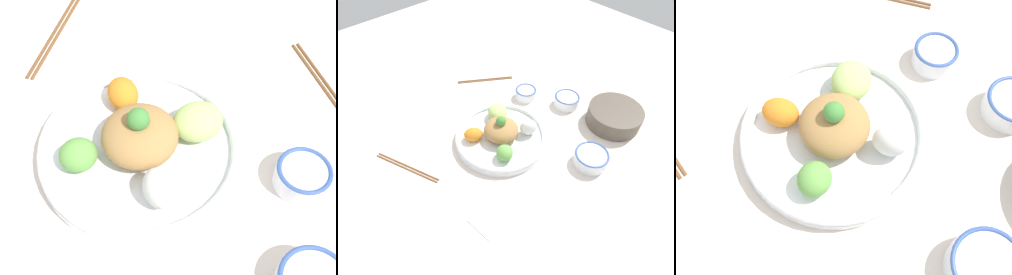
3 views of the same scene
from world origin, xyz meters
The scene contains 10 objects.
ground_plane centered at (0.00, 0.00, 0.00)m, with size 2.40×2.40×0.00m, color silver.
salad_platter centered at (0.00, 0.02, 0.03)m, with size 0.32×0.32×0.11m.
sauce_bowl_red centered at (0.32, -0.02, 0.02)m, with size 0.10×0.10×0.04m.
rice_bowl_blue centered at (0.15, -0.26, 0.03)m, with size 0.11×0.11×0.05m.
sauce_bowl_dark centered at (0.23, 0.12, 0.02)m, with size 0.08×0.08×0.04m.
side_serving_bowl centered at (0.36, -0.21, 0.04)m, with size 0.20×0.20×0.07m.
chopsticks_pair_near centered at (-0.31, 0.13, 0.00)m, with size 0.11×0.24×0.01m.
chopsticks_pair_far centered at (0.18, 0.32, 0.00)m, with size 0.21×0.15×0.01m.
serving_spoon_main centered at (-0.27, -0.15, 0.00)m, with size 0.04×0.13×0.01m.
serving_spoon_extra centered at (-0.09, 0.34, 0.00)m, with size 0.06×0.12×0.01m.
Camera 2 is at (-0.44, -0.48, 0.76)m, focal length 30.00 mm.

